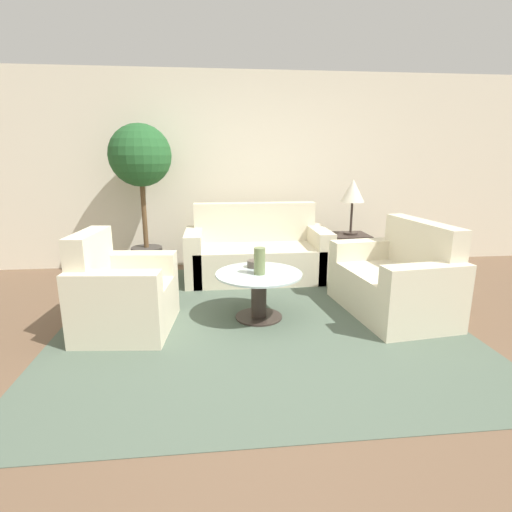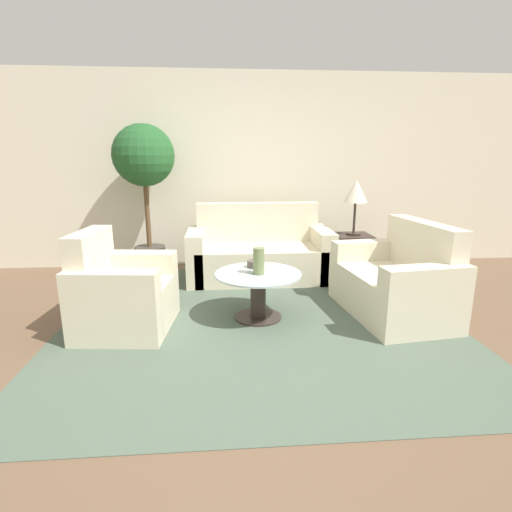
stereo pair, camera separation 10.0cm
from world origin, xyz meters
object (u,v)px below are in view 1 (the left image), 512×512
Objects in this scene: armchair at (120,298)px; vase at (260,261)px; sofa_main at (257,254)px; potted_plant at (141,169)px; bowl at (255,264)px; loveseat at (397,283)px; coffee_table at (259,289)px; table_lamp at (353,192)px.

vase is (1.25, 0.09, 0.28)m from armchair.
potted_plant is at bearing 171.29° from sofa_main.
sofa_main is 12.08× the size of bowl.
loveseat reaches higher than armchair.
coffee_table is at bearing -50.64° from potted_plant.
sofa_main is 0.93× the size of potted_plant.
sofa_main is at bearing -143.66° from loveseat.
vase is at bearing -51.20° from potted_plant.
table_lamp reaches higher than armchair.
coffee_table is 0.28m from bowl.
armchair is 6.29× the size of bowl.
bowl is at bearing -104.61° from loveseat.
sofa_main is 1.77m from potted_plant.
vase is (0.00, -0.03, 0.28)m from coffee_table.
loveseat is 1.37m from coffee_table.
loveseat is 1.51m from table_lamp.
potted_plant reaches higher than loveseat.
vase is (-1.33, -1.34, -0.49)m from table_lamp.
table_lamp reaches higher than coffee_table.
sofa_main is at bearing -8.71° from potted_plant.
loveseat is at bearing -7.77° from bowl.
loveseat is 1.63× the size of coffee_table.
potted_plant is at bearing -127.09° from loveseat.
sofa_main is 2.00m from armchair.
table_lamp is 1.95m from vase.
sofa_main reaches higher than loveseat.
loveseat reaches higher than vase.
coffee_table is at bearing -84.64° from bowl.
potted_plant is at bearing 129.36° from coffee_table.
vase is (-0.12, -1.37, 0.28)m from sofa_main.
loveseat is at bearing -46.81° from sofa_main.
armchair is 1.28m from bowl.
sofa_main is at bearing 84.65° from coffee_table.
loveseat reaches higher than coffee_table.
armchair is 3.04m from table_lamp.
table_lamp reaches higher than loveseat.
table_lamp is at bearing 44.55° from coffee_table.
coffee_table is at bearing -135.45° from table_lamp.
armchair is at bearing -133.24° from sofa_main.
loveseat is (1.24, -1.33, 0.00)m from sofa_main.
bowl is at bearing -47.15° from potted_plant.
potted_plant is (-2.64, 1.54, 1.06)m from loveseat.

